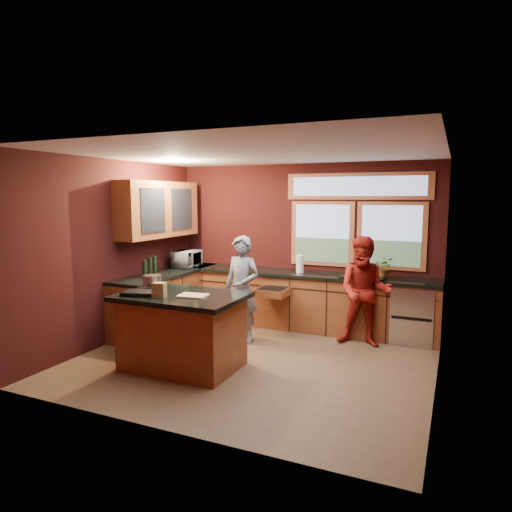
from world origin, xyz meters
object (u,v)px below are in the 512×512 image
Objects in this scene: island at (182,330)px; person_red at (365,292)px; cutting_board at (193,296)px; stock_pot at (152,282)px; person_grey at (242,289)px.

island is 0.97× the size of person_red.
cutting_board is (-1.74, -1.84, 0.16)m from person_red.
cutting_board is at bearing -14.04° from island.
person_red is at bearing 46.53° from cutting_board.
cutting_board is at bearing -14.93° from stock_pot.
person_red is 6.66× the size of stock_pot.
island is 4.43× the size of cutting_board.
cutting_board reaches higher than island.
cutting_board is (-0.04, -1.30, 0.16)m from person_grey.
person_red reaches higher than person_grey.
island is 0.80m from stock_pot.
cutting_board is at bearing -137.44° from person_red.
person_grey is 0.99× the size of person_red.
person_grey is 6.62× the size of stock_pot.
person_red is 2.99m from stock_pot.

